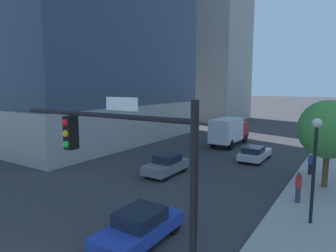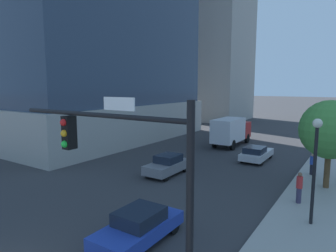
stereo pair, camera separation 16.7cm
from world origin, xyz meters
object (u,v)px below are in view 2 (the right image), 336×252
at_px(traffic_light_pole, 126,167).
at_px(street_lamp, 315,155).
at_px(street_tree, 330,130).
at_px(pedestrian_red_shirt, 299,187).
at_px(construction_building, 213,24).
at_px(car_blue, 139,226).
at_px(pedestrian_blue_shirt, 312,164).
at_px(box_truck, 231,130).
at_px(car_gray, 167,165).
at_px(car_silver, 256,153).

height_order(traffic_light_pole, street_lamp, traffic_light_pole).
height_order(street_tree, pedestrian_red_shirt, street_tree).
relative_size(traffic_light_pole, street_lamp, 1.27).
xyz_separation_m(construction_building, car_blue, (18.18, -45.99, -18.13)).
xyz_separation_m(traffic_light_pole, pedestrian_blue_shirt, (2.55, 17.84, -3.57)).
relative_size(street_tree, pedestrian_red_shirt, 3.21).
relative_size(traffic_light_pole, car_blue, 1.48).
bearing_deg(pedestrian_blue_shirt, street_lamp, -82.70).
height_order(car_blue, box_truck, box_truck).
relative_size(construction_building, box_truck, 6.29).
xyz_separation_m(car_blue, car_gray, (-4.46, 8.96, 0.02)).
height_order(car_gray, pedestrian_red_shirt, pedestrian_red_shirt).
xyz_separation_m(construction_building, pedestrian_red_shirt, (23.23, -37.89, -17.80)).
distance_m(car_blue, box_truck, 22.47).
bearing_deg(street_tree, traffic_light_pole, -103.80).
bearing_deg(box_truck, construction_building, 119.76).
bearing_deg(car_blue, pedestrian_red_shirt, 58.03).
distance_m(street_lamp, pedestrian_red_shirt, 3.60).
bearing_deg(pedestrian_blue_shirt, box_truck, 141.06).
height_order(car_silver, car_gray, car_gray).
bearing_deg(street_lamp, car_gray, 162.67).
relative_size(car_silver, pedestrian_blue_shirt, 2.77).
distance_m(street_lamp, car_blue, 8.75).
relative_size(box_truck, pedestrian_red_shirt, 3.86).
bearing_deg(car_gray, pedestrian_blue_shirt, 30.38).
height_order(construction_building, box_truck, construction_building).
height_order(car_blue, car_silver, car_blue).
relative_size(traffic_light_pole, car_silver, 1.46).
distance_m(street_tree, pedestrian_blue_shirt, 4.15).
bearing_deg(car_blue, pedestrian_blue_shirt, 71.27).
xyz_separation_m(traffic_light_pole, street_tree, (3.75, 15.25, -0.56)).
bearing_deg(traffic_light_pole, car_silver, 96.61).
bearing_deg(car_blue, car_silver, 90.00).
distance_m(construction_building, car_silver, 38.86).
bearing_deg(street_lamp, pedestrian_red_shirt, 111.72).
bearing_deg(car_silver, box_truck, 130.91).
bearing_deg(pedestrian_blue_shirt, pedestrian_red_shirt, -88.56).
distance_m(construction_building, street_lamp, 49.44).
bearing_deg(box_truck, pedestrian_blue_shirt, -38.94).
relative_size(street_lamp, pedestrian_red_shirt, 2.87).
bearing_deg(construction_building, street_tree, -54.59).
height_order(traffic_light_pole, street_tree, traffic_light_pole).
bearing_deg(street_tree, pedestrian_blue_shirt, 114.79).
height_order(car_blue, car_gray, car_gray).
height_order(box_truck, pedestrian_red_shirt, box_truck).
bearing_deg(car_blue, box_truck, 101.45).
distance_m(traffic_light_pole, street_tree, 15.72).
bearing_deg(pedestrian_blue_shirt, car_blue, -108.73).
xyz_separation_m(traffic_light_pole, car_silver, (-2.35, 20.26, -3.86)).
distance_m(construction_building, pedestrian_blue_shirt, 42.99).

